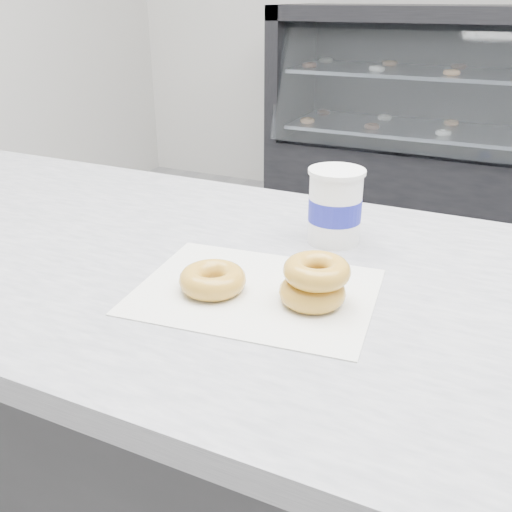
{
  "coord_description": "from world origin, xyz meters",
  "views": [
    {
      "loc": [
        0.2,
        -1.34,
        1.29
      ],
      "look_at": [
        -0.12,
        -0.66,
        0.95
      ],
      "focal_mm": 40.0,
      "sensor_mm": 36.0,
      "label": 1
    }
  ],
  "objects": [
    {
      "name": "wax_paper",
      "position": [
        -0.11,
        -0.67,
        0.9
      ],
      "size": [
        0.37,
        0.3,
        0.0
      ],
      "primitive_type": "cube",
      "rotation": [
        0.0,
        0.0,
        0.11
      ],
      "color": "silver",
      "rests_on": "counter"
    },
    {
      "name": "donut_single",
      "position": [
        -0.17,
        -0.7,
        0.92
      ],
      "size": [
        0.13,
        0.13,
        0.03
      ],
      "primitive_type": "torus",
      "rotation": [
        0.0,
        0.0,
        0.37
      ],
      "color": "gold",
      "rests_on": "wax_paper"
    },
    {
      "name": "coffee_cup",
      "position": [
        -0.07,
        -0.44,
        0.97
      ],
      "size": [
        0.12,
        0.12,
        0.13
      ],
      "rotation": [
        0.0,
        0.0,
        -0.34
      ],
      "color": "white",
      "rests_on": "counter"
    },
    {
      "name": "display_case",
      "position": [
        0.0,
        2.12,
        0.49
      ],
      "size": [
        2.4,
        0.74,
        1.25
      ],
      "color": "black",
      "rests_on": "ground"
    },
    {
      "name": "ground",
      "position": [
        0.0,
        0.0,
        0.0
      ],
      "size": [
        5.0,
        5.0,
        0.0
      ],
      "primitive_type": "plane",
      "color": "#949497",
      "rests_on": "ground"
    },
    {
      "name": "donut_stack",
      "position": [
        -0.02,
        -0.67,
        0.93
      ],
      "size": [
        0.13,
        0.13,
        0.06
      ],
      "color": "gold",
      "rests_on": "wax_paper"
    },
    {
      "name": "counter",
      "position": [
        0.0,
        -0.6,
        0.45
      ],
      "size": [
        3.06,
        0.76,
        0.9
      ],
      "color": "#333335",
      "rests_on": "ground"
    }
  ]
}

